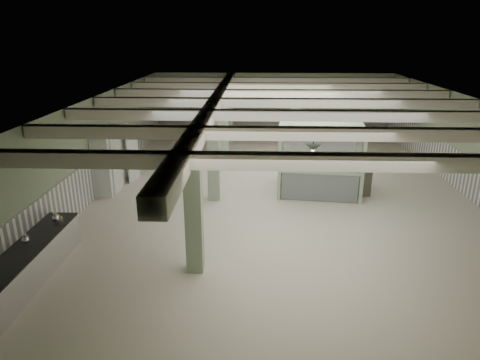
{
  "coord_description": "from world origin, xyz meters",
  "views": [
    {
      "loc": [
        -0.97,
        -15.72,
        5.86
      ],
      "look_at": [
        -1.48,
        -2.57,
        1.3
      ],
      "focal_mm": 32.0,
      "sensor_mm": 36.0,
      "label": 1
    }
  ],
  "objects_px": {
    "guard_booth": "(320,147)",
    "walkin_cooler": "(112,157)",
    "filing_cabinet": "(363,178)",
    "prep_counter": "(22,271)"
  },
  "relations": [
    {
      "from": "prep_counter",
      "to": "walkin_cooler",
      "type": "relative_size",
      "value": 1.88
    },
    {
      "from": "prep_counter",
      "to": "filing_cabinet",
      "type": "relative_size",
      "value": 3.88
    },
    {
      "from": "prep_counter",
      "to": "walkin_cooler",
      "type": "xyz_separation_m",
      "value": [
        -0.08,
        7.26,
        0.75
      ]
    },
    {
      "from": "filing_cabinet",
      "to": "prep_counter",
      "type": "bearing_deg",
      "value": -157.24
    },
    {
      "from": "walkin_cooler",
      "to": "filing_cabinet",
      "type": "distance_m",
      "value": 9.76
    },
    {
      "from": "prep_counter",
      "to": "guard_booth",
      "type": "distance_m",
      "value": 10.79
    },
    {
      "from": "filing_cabinet",
      "to": "walkin_cooler",
      "type": "bearing_deg",
      "value": 164.66
    },
    {
      "from": "guard_booth",
      "to": "walkin_cooler",
      "type": "bearing_deg",
      "value": -174.77
    },
    {
      "from": "prep_counter",
      "to": "guard_booth",
      "type": "height_order",
      "value": "guard_booth"
    },
    {
      "from": "prep_counter",
      "to": "filing_cabinet",
      "type": "bearing_deg",
      "value": 34.83
    }
  ]
}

